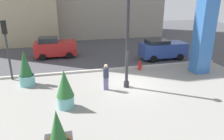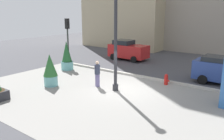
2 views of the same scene
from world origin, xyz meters
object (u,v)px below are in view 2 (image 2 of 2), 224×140
at_px(fire_hydrant, 166,79).
at_px(car_passing_lane, 128,50).
at_px(lamp_post, 116,40).
at_px(potted_plant_near_right, 67,57).
at_px(traffic_light_far_side, 68,34).
at_px(potted_plant_curbside, 50,70).
at_px(pedestrian_by_curb, 97,72).

bearing_deg(fire_hydrant, car_passing_lane, 140.38).
bearing_deg(fire_hydrant, lamp_post, -124.77).
distance_m(potted_plant_near_right, traffic_light_far_side, 2.50).
bearing_deg(car_passing_lane, potted_plant_curbside, -86.54).
xyz_separation_m(potted_plant_near_right, car_passing_lane, (1.80, 6.65, -0.12)).
height_order(potted_plant_curbside, potted_plant_near_right, potted_plant_near_right).
bearing_deg(potted_plant_curbside, lamp_post, 24.59).
height_order(potted_plant_near_right, pedestrian_by_curb, potted_plant_near_right).
distance_m(lamp_post, fire_hydrant, 4.59).
bearing_deg(pedestrian_by_curb, car_passing_lane, 110.47).
bearing_deg(lamp_post, potted_plant_near_right, 163.69).
bearing_deg(traffic_light_far_side, fire_hydrant, -1.18).
xyz_separation_m(lamp_post, potted_plant_near_right, (-6.41, 1.88, -2.06)).
relative_size(potted_plant_curbside, car_passing_lane, 0.55).
bearing_deg(traffic_light_far_side, potted_plant_curbside, -54.18).
relative_size(potted_plant_curbside, traffic_light_far_side, 0.51).
relative_size(potted_plant_near_right, traffic_light_far_side, 0.58).
bearing_deg(traffic_light_far_side, car_passing_lane, 60.72).
xyz_separation_m(potted_plant_near_right, traffic_light_far_side, (-1.20, 1.31, 1.76)).
xyz_separation_m(fire_hydrant, pedestrian_by_curb, (-3.47, -3.08, 0.60)).
height_order(lamp_post, potted_plant_near_right, lamp_post).
height_order(lamp_post, car_passing_lane, lamp_post).
distance_m(fire_hydrant, car_passing_lane, 8.70).
height_order(traffic_light_far_side, pedestrian_by_curb, traffic_light_far_side).
relative_size(potted_plant_near_right, pedestrian_by_curb, 1.41).
height_order(potted_plant_curbside, car_passing_lane, potted_plant_curbside).
distance_m(traffic_light_far_side, pedestrian_by_curb, 7.28).
relative_size(traffic_light_far_side, pedestrian_by_curb, 2.44).
relative_size(lamp_post, pedestrian_by_curb, 3.76).
distance_m(lamp_post, car_passing_lane, 9.94).
bearing_deg(potted_plant_curbside, traffic_light_far_side, 125.82).
relative_size(car_passing_lane, pedestrian_by_curb, 2.27).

